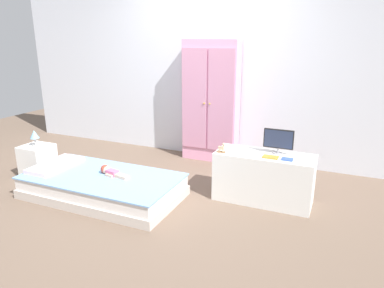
{
  "coord_description": "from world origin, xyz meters",
  "views": [
    {
      "loc": [
        1.83,
        -3.17,
        1.71
      ],
      "look_at": [
        0.29,
        0.32,
        0.55
      ],
      "focal_mm": 33.12,
      "sensor_mm": 36.0,
      "label": 1
    }
  ],
  "objects_px": {
    "rocking_horse_toy": "(222,148)",
    "book_orange": "(271,157)",
    "bed": "(103,186)",
    "doll": "(110,171)",
    "table_lamp": "(34,135)",
    "wardrobe": "(211,102)",
    "nightstand": "(38,161)",
    "book_blue": "(287,159)",
    "tv_monitor": "(278,140)",
    "tv_stand": "(264,178)"
  },
  "relations": [
    {
      "from": "doll",
      "to": "table_lamp",
      "type": "bearing_deg",
      "value": 174.72
    },
    {
      "from": "doll",
      "to": "book_blue",
      "type": "relative_size",
      "value": 3.53
    },
    {
      "from": "nightstand",
      "to": "book_blue",
      "type": "height_order",
      "value": "book_blue"
    },
    {
      "from": "doll",
      "to": "nightstand",
      "type": "distance_m",
      "value": 1.2
    },
    {
      "from": "wardrobe",
      "to": "book_orange",
      "type": "relative_size",
      "value": 10.88
    },
    {
      "from": "book_blue",
      "to": "doll",
      "type": "bearing_deg",
      "value": -166.13
    },
    {
      "from": "table_lamp",
      "to": "tv_stand",
      "type": "xyz_separation_m",
      "value": [
        2.78,
        0.44,
        -0.27
      ]
    },
    {
      "from": "tv_stand",
      "to": "book_orange",
      "type": "xyz_separation_m",
      "value": [
        0.08,
        -0.09,
        0.27
      ]
    },
    {
      "from": "tv_stand",
      "to": "rocking_horse_toy",
      "type": "distance_m",
      "value": 0.55
    },
    {
      "from": "doll",
      "to": "tv_monitor",
      "type": "bearing_deg",
      "value": 19.84
    },
    {
      "from": "bed",
      "to": "doll",
      "type": "xyz_separation_m",
      "value": [
        0.06,
        0.06,
        0.16
      ]
    },
    {
      "from": "doll",
      "to": "rocking_horse_toy",
      "type": "xyz_separation_m",
      "value": [
        1.16,
        0.41,
        0.3
      ]
    },
    {
      "from": "bed",
      "to": "wardrobe",
      "type": "relative_size",
      "value": 1.02
    },
    {
      "from": "bed",
      "to": "doll",
      "type": "relative_size",
      "value": 4.39
    },
    {
      "from": "book_orange",
      "to": "book_blue",
      "type": "distance_m",
      "value": 0.17
    },
    {
      "from": "nightstand",
      "to": "rocking_horse_toy",
      "type": "bearing_deg",
      "value": 7.35
    },
    {
      "from": "wardrobe",
      "to": "table_lamp",
      "type": "bearing_deg",
      "value": -139.85
    },
    {
      "from": "bed",
      "to": "table_lamp",
      "type": "relative_size",
      "value": 8.64
    },
    {
      "from": "table_lamp",
      "to": "wardrobe",
      "type": "height_order",
      "value": "wardrobe"
    },
    {
      "from": "wardrobe",
      "to": "book_blue",
      "type": "xyz_separation_m",
      "value": [
        1.26,
        -1.15,
        -0.3
      ]
    },
    {
      "from": "nightstand",
      "to": "wardrobe",
      "type": "relative_size",
      "value": 0.24
    },
    {
      "from": "rocking_horse_toy",
      "to": "wardrobe",
      "type": "bearing_deg",
      "value": 116.18
    },
    {
      "from": "rocking_horse_toy",
      "to": "book_orange",
      "type": "relative_size",
      "value": 0.71
    },
    {
      "from": "doll",
      "to": "rocking_horse_toy",
      "type": "relative_size",
      "value": 3.59
    },
    {
      "from": "bed",
      "to": "doll",
      "type": "height_order",
      "value": "doll"
    },
    {
      "from": "nightstand",
      "to": "table_lamp",
      "type": "distance_m",
      "value": 0.34
    },
    {
      "from": "bed",
      "to": "doll",
      "type": "bearing_deg",
      "value": 45.16
    },
    {
      "from": "rocking_horse_toy",
      "to": "book_orange",
      "type": "xyz_separation_m",
      "value": [
        0.51,
        0.04,
        -0.04
      ]
    },
    {
      "from": "nightstand",
      "to": "rocking_horse_toy",
      "type": "distance_m",
      "value": 2.4
    },
    {
      "from": "bed",
      "to": "table_lamp",
      "type": "height_order",
      "value": "table_lamp"
    },
    {
      "from": "rocking_horse_toy",
      "to": "book_blue",
      "type": "bearing_deg",
      "value": 3.38
    },
    {
      "from": "tv_stand",
      "to": "rocking_horse_toy",
      "type": "bearing_deg",
      "value": -162.92
    },
    {
      "from": "table_lamp",
      "to": "book_blue",
      "type": "xyz_separation_m",
      "value": [
        3.02,
        0.34,
        0.0
      ]
    },
    {
      "from": "nightstand",
      "to": "tv_stand",
      "type": "xyz_separation_m",
      "value": [
        2.78,
        0.44,
        0.07
      ]
    },
    {
      "from": "book_orange",
      "to": "rocking_horse_toy",
      "type": "bearing_deg",
      "value": -175.53
    },
    {
      "from": "bed",
      "to": "tv_monitor",
      "type": "relative_size",
      "value": 5.58
    },
    {
      "from": "tv_monitor",
      "to": "book_blue",
      "type": "height_order",
      "value": "tv_monitor"
    },
    {
      "from": "nightstand",
      "to": "tv_stand",
      "type": "relative_size",
      "value": 0.39
    },
    {
      "from": "doll",
      "to": "book_orange",
      "type": "distance_m",
      "value": 1.75
    },
    {
      "from": "table_lamp",
      "to": "book_blue",
      "type": "height_order",
      "value": "table_lamp"
    },
    {
      "from": "tv_monitor",
      "to": "bed",
      "type": "bearing_deg",
      "value": -159.05
    },
    {
      "from": "doll",
      "to": "nightstand",
      "type": "bearing_deg",
      "value": 174.72
    },
    {
      "from": "bed",
      "to": "book_blue",
      "type": "xyz_separation_m",
      "value": [
        1.89,
        0.51,
        0.42
      ]
    },
    {
      "from": "tv_stand",
      "to": "book_orange",
      "type": "height_order",
      "value": "book_orange"
    },
    {
      "from": "rocking_horse_toy",
      "to": "nightstand",
      "type": "bearing_deg",
      "value": -172.65
    },
    {
      "from": "wardrobe",
      "to": "rocking_horse_toy",
      "type": "distance_m",
      "value": 1.35
    },
    {
      "from": "bed",
      "to": "book_blue",
      "type": "height_order",
      "value": "book_blue"
    },
    {
      "from": "doll",
      "to": "book_blue",
      "type": "xyz_separation_m",
      "value": [
        1.83,
        0.45,
        0.25
      ]
    },
    {
      "from": "bed",
      "to": "book_orange",
      "type": "relative_size",
      "value": 11.15
    },
    {
      "from": "tv_monitor",
      "to": "rocking_horse_toy",
      "type": "height_order",
      "value": "tv_monitor"
    }
  ]
}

